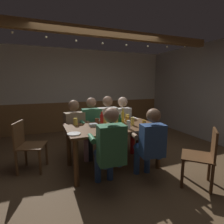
{
  "coord_description": "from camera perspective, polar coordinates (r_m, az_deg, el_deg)",
  "views": [
    {
      "loc": [
        -1.15,
        -2.62,
        1.54
      ],
      "look_at": [
        0.0,
        0.21,
        1.02
      ],
      "focal_mm": 28.09,
      "sensor_mm": 36.0,
      "label": 1
    }
  ],
  "objects": [
    {
      "name": "pint_glass_2",
      "position": [
        3.24,
        -11.8,
        -3.11
      ],
      "size": [
        0.08,
        0.08,
        0.13
      ],
      "primitive_type": "cylinder",
      "color": "#E5C64C",
      "rests_on": "dining_table"
    },
    {
      "name": "person_5",
      "position": [
        2.76,
        12.21,
        -9.57
      ],
      "size": [
        0.53,
        0.55,
        1.17
      ],
      "rotation": [
        0.0,
        0.0,
        -0.15
      ],
      "color": "#2D4C84",
      "rests_on": "ground_plane"
    },
    {
      "name": "pint_glass_3",
      "position": [
        3.31,
        -2.28,
        -2.78
      ],
      "size": [
        0.07,
        0.07,
        0.11
      ],
      "primitive_type": "cylinder",
      "color": "#E5C64C",
      "rests_on": "dining_table"
    },
    {
      "name": "back_wall_wainscot",
      "position": [
        5.87,
        -10.39,
        -1.13
      ],
      "size": [
        5.75,
        0.12,
        0.92
      ],
      "primitive_type": "cube",
      "color": "brown",
      "rests_on": "ground_plane"
    },
    {
      "name": "person_4",
      "position": [
        2.45,
        -0.79,
        -11.24
      ],
      "size": [
        0.52,
        0.55,
        1.22
      ],
      "rotation": [
        0.0,
        0.0,
        -0.06
      ],
      "color": "#33724C",
      "rests_on": "ground_plane"
    },
    {
      "name": "pint_glass_8",
      "position": [
        3.29,
        -4.98,
        -2.97
      ],
      "size": [
        0.08,
        0.08,
        0.1
      ],
      "primitive_type": "cylinder",
      "color": "#4C2D19",
      "rests_on": "dining_table"
    },
    {
      "name": "bottle_2",
      "position": [
        3.21,
        -0.0,
        -2.59
      ],
      "size": [
        0.05,
        0.05,
        0.23
      ],
      "color": "#195923",
      "rests_on": "dining_table"
    },
    {
      "name": "back_wall_upper",
      "position": [
        5.78,
        -10.78,
        11.43
      ],
      "size": [
        5.75,
        0.12,
        1.64
      ],
      "primitive_type": "cube",
      "color": "beige"
    },
    {
      "name": "person_3",
      "position": [
        3.96,
        3.89,
        -3.04
      ],
      "size": [
        0.49,
        0.51,
        1.22
      ],
      "rotation": [
        0.0,
        0.0,
        3.12
      ],
      "color": "silver",
      "rests_on": "ground_plane"
    },
    {
      "name": "pint_glass_6",
      "position": [
        3.56,
        5.03,
        -1.77
      ],
      "size": [
        0.08,
        0.08,
        0.13
      ],
      "primitive_type": "cylinder",
      "color": "#E5C64C",
      "rests_on": "dining_table"
    },
    {
      "name": "condiment_caddy",
      "position": [
        3.11,
        -6.15,
        -4.22
      ],
      "size": [
        0.14,
        0.1,
        0.05
      ],
      "primitive_type": "cube",
      "color": "#B2B7BC",
      "rests_on": "dining_table"
    },
    {
      "name": "ceiling_beam",
      "position": [
        3.67,
        -3.36,
        24.4
      ],
      "size": [
        5.17,
        0.14,
        0.16
      ],
      "primitive_type": "cube",
      "color": "brown"
    },
    {
      "name": "dining_table",
      "position": [
        3.15,
        0.25,
        -6.61
      ],
      "size": [
        1.62,
        0.89,
        0.77
      ],
      "color": "brown",
      "rests_on": "ground_plane"
    },
    {
      "name": "chair_empty_near_left",
      "position": [
        2.98,
        27.7,
        -12.44
      ],
      "size": [
        0.62,
        0.62,
        0.88
      ],
      "rotation": [
        0.0,
        0.0,
        0.77
      ],
      "color": "brown",
      "rests_on": "ground_plane"
    },
    {
      "name": "person_2",
      "position": [
        3.82,
        -1.06,
        -3.26
      ],
      "size": [
        0.56,
        0.51,
        1.25
      ],
      "rotation": [
        0.0,
        0.0,
        3.15
      ],
      "color": "silver",
      "rests_on": "ground_plane"
    },
    {
      "name": "string_lights",
      "position": [
        3.58,
        -3.05,
        21.97
      ],
      "size": [
        4.06,
        0.04,
        0.12
      ],
      "color": "#F9EAB2"
    },
    {
      "name": "person_0",
      "position": [
        3.63,
        -11.76,
        -4.56
      ],
      "size": [
        0.57,
        0.58,
        1.19
      ],
      "rotation": [
        0.0,
        0.0,
        3.27
      ],
      "color": "#997F60",
      "rests_on": "ground_plane"
    },
    {
      "name": "pint_glass_0",
      "position": [
        3.19,
        6.69,
        -3.04
      ],
      "size": [
        0.06,
        0.06,
        0.14
      ],
      "primitive_type": "cylinder",
      "color": "#E5C64C",
      "rests_on": "dining_table"
    },
    {
      "name": "person_1",
      "position": [
        3.7,
        -6.39,
        -3.96
      ],
      "size": [
        0.56,
        0.52,
        1.23
      ],
      "rotation": [
        0.0,
        0.0,
        3.09
      ],
      "color": "#33724C",
      "rests_on": "ground_plane"
    },
    {
      "name": "bottle_1",
      "position": [
        3.38,
        3.57,
        -1.62
      ],
      "size": [
        0.06,
        0.06,
        0.26
      ],
      "color": "gold",
      "rests_on": "dining_table"
    },
    {
      "name": "bottle_3",
      "position": [
        3.11,
        -3.34,
        -2.6
      ],
      "size": [
        0.06,
        0.06,
        0.25
      ],
      "color": "red",
      "rests_on": "dining_table"
    },
    {
      "name": "pint_glass_5",
      "position": [
        3.43,
        4.98,
        -2.33
      ],
      "size": [
        0.08,
        0.08,
        0.11
      ],
      "primitive_type": "cylinder",
      "color": "gold",
      "rests_on": "dining_table"
    },
    {
      "name": "pint_glass_4",
      "position": [
        3.13,
        1.62,
        -3.5
      ],
      "size": [
        0.08,
        0.08,
        0.11
      ],
      "primitive_type": "cylinder",
      "color": "gold",
      "rests_on": "dining_table"
    },
    {
      "name": "chair_empty_near_right",
      "position": [
        3.43,
        -26.06,
        -9.45
      ],
      "size": [
        0.55,
        0.55,
        0.88
      ],
      "rotation": [
        0.0,
        0.0,
        -1.87
      ],
      "color": "brown",
      "rests_on": "ground_plane"
    },
    {
      "name": "pint_glass_7",
      "position": [
        3.15,
        10.39,
        -3.59
      ],
      "size": [
        0.07,
        0.07,
        0.11
      ],
      "primitive_type": "cylinder",
      "color": "gold",
      "rests_on": "dining_table"
    },
    {
      "name": "ground_plane",
      "position": [
        3.25,
        1.48,
        -18.63
      ],
      "size": [
        7.13,
        7.13,
        0.0
      ],
      "primitive_type": "plane",
      "color": "brown"
    },
    {
      "name": "pint_glass_1",
      "position": [
        2.95,
        5.36,
        -4.08
      ],
      "size": [
        0.06,
        0.06,
        0.14
      ],
      "primitive_type": "cylinder",
      "color": "white",
      "rests_on": "dining_table"
    },
    {
      "name": "bottle_0",
      "position": [
        2.95,
        2.55,
        -3.49
      ],
      "size": [
        0.06,
        0.06,
        0.24
      ],
      "color": "#195923",
      "rests_on": "dining_table"
    },
    {
      "name": "plate_0",
      "position": [
        2.7,
        -12.29,
        -6.95
      ],
      "size": [
        0.2,
        0.2,
        0.01
      ],
      "primitive_type": "cylinder",
      "color": "white",
      "rests_on": "dining_table"
    }
  ]
}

